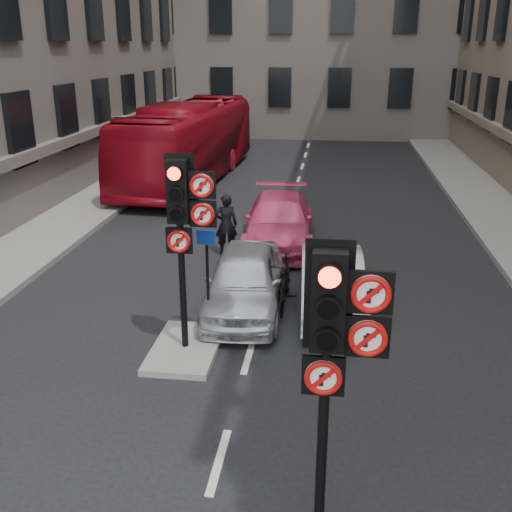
% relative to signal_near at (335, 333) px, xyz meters
% --- Properties ---
extents(pavement_left, '(3.00, 50.00, 0.16)m').
position_rel_signal_near_xyz_m(pavement_left, '(-8.69, 11.01, -2.50)').
color(pavement_left, gray).
rests_on(pavement_left, ground).
extents(centre_island, '(1.20, 2.00, 0.12)m').
position_rel_signal_near_xyz_m(centre_island, '(-2.69, 4.01, -2.52)').
color(centre_island, gray).
rests_on(centre_island, ground).
extents(signal_near, '(0.91, 0.40, 3.58)m').
position_rel_signal_near_xyz_m(signal_near, '(0.00, 0.00, 0.00)').
color(signal_near, black).
rests_on(signal_near, ground).
extents(signal_far, '(0.91, 0.40, 3.58)m').
position_rel_signal_near_xyz_m(signal_far, '(-2.60, 4.00, 0.12)').
color(signal_far, black).
rests_on(signal_far, centre_island).
extents(car_silver, '(1.75, 3.99, 1.34)m').
position_rel_signal_near_xyz_m(car_silver, '(-1.86, 6.01, -1.91)').
color(car_silver, '#B8BAC1').
rests_on(car_silver, ground).
extents(car_white, '(1.50, 3.78, 1.22)m').
position_rel_signal_near_xyz_m(car_white, '(-0.01, 6.25, -1.97)').
color(car_white, silver).
rests_on(car_white, ground).
extents(car_pink, '(2.16, 4.75, 1.35)m').
position_rel_signal_near_xyz_m(car_pink, '(-1.54, 10.57, -1.91)').
color(car_pink, '#DB4074').
rests_on(car_pink, ground).
extents(bus_red, '(3.51, 11.61, 3.19)m').
position_rel_signal_near_xyz_m(bus_red, '(-5.99, 18.48, -0.99)').
color(bus_red, maroon).
rests_on(bus_red, ground).
extents(motorcycle, '(0.54, 1.86, 1.12)m').
position_rel_signal_near_xyz_m(motorcycle, '(-1.02, 6.33, -2.02)').
color(motorcycle, black).
rests_on(motorcycle, ground).
extents(motorcyclist, '(0.68, 0.52, 1.68)m').
position_rel_signal_near_xyz_m(motorcyclist, '(-2.87, 9.49, -1.74)').
color(motorcyclist, black).
rests_on(motorcyclist, ground).
extents(info_sign, '(0.35, 0.11, 2.05)m').
position_rel_signal_near_xyz_m(info_sign, '(-2.39, 4.74, -1.14)').
color(info_sign, black).
rests_on(info_sign, centre_island).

